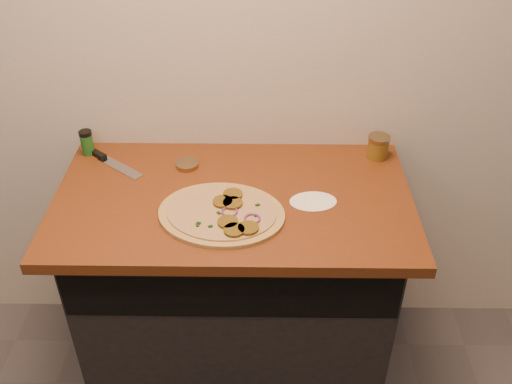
{
  "coord_description": "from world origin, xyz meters",
  "views": [
    {
      "loc": [
        0.1,
        -0.12,
        2.03
      ],
      "look_at": [
        0.08,
        1.37,
        0.95
      ],
      "focal_mm": 40.0,
      "sensor_mm": 36.0,
      "label": 1
    }
  ],
  "objects_px": {
    "chefs_knife": "(106,159)",
    "spice_shaker": "(87,142)",
    "pizza": "(223,213)",
    "salsa_jar": "(378,147)"
  },
  "relations": [
    {
      "from": "pizza",
      "to": "chefs_knife",
      "type": "distance_m",
      "value": 0.55
    },
    {
      "from": "chefs_knife",
      "to": "salsa_jar",
      "type": "bearing_deg",
      "value": 2.28
    },
    {
      "from": "pizza",
      "to": "chefs_knife",
      "type": "relative_size",
      "value": 1.79
    },
    {
      "from": "salsa_jar",
      "to": "spice_shaker",
      "type": "height_order",
      "value": "spice_shaker"
    },
    {
      "from": "pizza",
      "to": "chefs_knife",
      "type": "bearing_deg",
      "value": 144.42
    },
    {
      "from": "chefs_knife",
      "to": "spice_shaker",
      "type": "xyz_separation_m",
      "value": [
        -0.08,
        0.05,
        0.04
      ]
    },
    {
      "from": "salsa_jar",
      "to": "pizza",
      "type": "bearing_deg",
      "value": -146.85
    },
    {
      "from": "pizza",
      "to": "spice_shaker",
      "type": "distance_m",
      "value": 0.64
    },
    {
      "from": "spice_shaker",
      "to": "pizza",
      "type": "bearing_deg",
      "value": -35.15
    },
    {
      "from": "spice_shaker",
      "to": "salsa_jar",
      "type": "bearing_deg",
      "value": -0.51
    }
  ]
}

